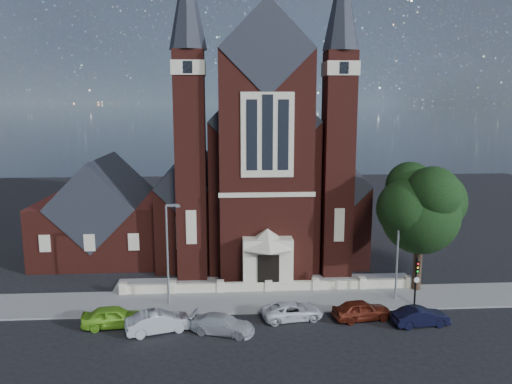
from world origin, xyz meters
TOP-DOWN VIEW (x-y plane):
  - ground at (0.00, 15.00)m, footprint 120.00×120.00m
  - pavement_strip at (0.00, 4.50)m, footprint 60.00×5.00m
  - forecourt_paving at (0.00, 8.50)m, footprint 26.00×3.00m
  - forecourt_wall at (0.00, 6.50)m, footprint 24.00×0.40m
  - church at (-0.00, 22.94)m, footprint 20.01×34.90m
  - parish_hall at (-16.00, 18.00)m, footprint 12.00×12.20m
  - street_tree at (12.60, 5.71)m, footprint 6.40×6.60m
  - street_lamp_left at (-7.91, 4.00)m, footprint 1.16×0.22m
  - street_lamp_right at (10.09, 4.00)m, footprint 1.16×0.22m
  - traffic_signal at (11.00, 2.43)m, footprint 0.28×0.42m
  - car_lime_van at (-11.47, 0.50)m, footprint 4.56×2.21m
  - car_silver_a at (-8.21, -0.53)m, footprint 4.74×2.85m
  - car_silver_b at (-3.80, -0.97)m, footprint 4.80×3.13m
  - car_white_suv at (1.31, 1.00)m, footprint 4.82×2.78m
  - car_dark_red at (6.31, 0.59)m, footprint 4.50×2.38m
  - car_navy at (10.23, -0.65)m, footprint 4.15×1.82m

SIDE VIEW (x-z plane):
  - ground at x=0.00m, z-range 0.00..0.00m
  - pavement_strip at x=0.00m, z-range -0.06..0.06m
  - forecourt_paving at x=0.00m, z-range -0.07..0.07m
  - forecourt_wall at x=0.00m, z-range -0.45..0.45m
  - car_white_suv at x=1.31m, z-range 0.00..1.26m
  - car_silver_b at x=-3.80m, z-range 0.00..1.29m
  - car_navy at x=10.23m, z-range 0.00..1.32m
  - car_dark_red at x=6.31m, z-range 0.00..1.46m
  - car_silver_a at x=-8.21m, z-range 0.00..1.48m
  - car_lime_van at x=-11.47m, z-range 0.00..1.50m
  - traffic_signal at x=11.00m, z-range 0.58..4.58m
  - parish_hall at x=-16.00m, z-range -1.11..9.13m
  - street_lamp_left at x=-7.91m, z-range 0.55..8.64m
  - street_lamp_right at x=10.09m, z-range 0.55..8.64m
  - street_tree at x=12.60m, z-range 1.61..12.31m
  - church at x=0.00m, z-range -6.41..22.79m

